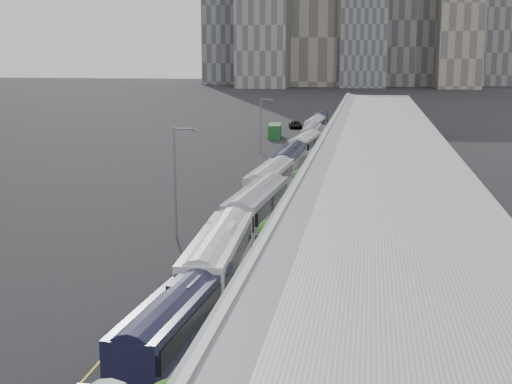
% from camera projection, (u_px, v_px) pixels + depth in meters
% --- Properties ---
extents(sidewalk, '(10.00, 170.00, 0.12)m').
position_uv_depth(sidewalk, '(340.00, 216.00, 67.42)').
color(sidewalk, gray).
rests_on(sidewalk, ground).
extents(lane_line, '(0.12, 160.00, 0.02)m').
position_uv_depth(lane_line, '(231.00, 212.00, 69.06)').
color(lane_line, gold).
rests_on(lane_line, ground).
extents(depot, '(12.45, 160.40, 7.20)m').
position_uv_depth(depot, '(384.00, 181.00, 66.13)').
color(depot, gray).
rests_on(depot, ground).
extents(bus_1, '(3.41, 12.64, 3.65)m').
position_uv_depth(bus_1, '(177.00, 329.00, 35.94)').
color(bus_1, black).
rests_on(bus_1, ground).
extents(bus_2, '(3.47, 14.07, 4.08)m').
position_uv_depth(bus_2, '(219.00, 266.00, 45.99)').
color(bus_2, silver).
rests_on(bus_2, ground).
extents(bus_3, '(3.80, 14.13, 4.08)m').
position_uv_depth(bus_3, '(257.00, 213.00, 61.12)').
color(bus_3, gray).
rests_on(bus_3, ground).
extents(bus_4, '(3.54, 13.66, 3.95)m').
position_uv_depth(bus_4, '(270.00, 186.00, 73.53)').
color(bus_4, '#A7ABB1').
rests_on(bus_4, ground).
extents(bus_5, '(3.09, 13.62, 3.96)m').
position_uv_depth(bus_5, '(290.00, 166.00, 86.95)').
color(bus_5, black).
rests_on(bus_5, ground).
extents(bus_6, '(3.74, 12.59, 3.62)m').
position_uv_depth(bus_6, '(306.00, 148.00, 103.98)').
color(bus_6, silver).
rests_on(bus_6, ground).
extents(bus_7, '(2.77, 12.37, 3.61)m').
position_uv_depth(bus_7, '(311.00, 138.00, 116.17)').
color(bus_7, gray).
rests_on(bus_7, ground).
extents(bus_8, '(3.05, 12.34, 3.58)m').
position_uv_depth(bus_8, '(315.00, 129.00, 130.61)').
color(bus_8, '#B9BDC5').
rests_on(bus_8, ground).
extents(bus_9, '(2.71, 12.04, 3.52)m').
position_uv_depth(bus_9, '(320.00, 123.00, 141.72)').
color(bus_9, '#171A34').
rests_on(bus_9, ground).
extents(tree_1, '(2.13, 2.13, 4.68)m').
position_uv_depth(tree_1, '(278.00, 231.00, 47.26)').
color(tree_1, black).
rests_on(tree_1, ground).
extents(tree_2, '(2.01, 2.01, 4.77)m').
position_uv_depth(tree_2, '(306.00, 177.00, 66.88)').
color(tree_2, black).
rests_on(tree_2, ground).
extents(tree_3, '(1.36, 1.36, 3.51)m').
position_uv_depth(tree_3, '(326.00, 151.00, 91.96)').
color(tree_3, black).
rests_on(tree_3, ground).
extents(tree_4, '(1.25, 1.25, 3.80)m').
position_uv_depth(tree_4, '(335.00, 131.00, 111.63)').
color(tree_4, black).
rests_on(tree_4, ground).
extents(street_lamp_near, '(2.04, 0.22, 9.26)m').
position_uv_depth(street_lamp_near, '(177.00, 175.00, 58.81)').
color(street_lamp_near, '#59595E').
rests_on(street_lamp_near, ground).
extents(street_lamp_far, '(2.04, 0.22, 8.38)m').
position_uv_depth(street_lamp_far, '(262.00, 122.00, 108.33)').
color(street_lamp_far, '#59595E').
rests_on(street_lamp_far, ground).
extents(shipping_container, '(2.76, 6.93, 2.53)m').
position_uv_depth(shipping_container, '(275.00, 131.00, 128.48)').
color(shipping_container, '#15451C').
rests_on(shipping_container, ground).
extents(suv, '(3.44, 5.75, 1.50)m').
position_uv_depth(suv, '(295.00, 125.00, 145.20)').
color(suv, black).
rests_on(suv, ground).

